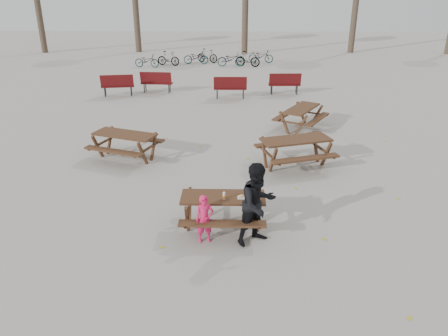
{
  "coord_description": "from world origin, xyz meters",
  "views": [
    {
      "loc": [
        0.2,
        -8.31,
        5.02
      ],
      "look_at": [
        0.0,
        1.0,
        1.0
      ],
      "focal_mm": 35.0,
      "sensor_mm": 36.0,
      "label": 1
    }
  ],
  "objects_px": {
    "food_tray": "(242,198)",
    "soda_bottle": "(224,196)",
    "child": "(205,219)",
    "adult": "(258,204)",
    "picnic_table_east": "(295,153)",
    "main_picnic_table": "(223,204)",
    "picnic_table_north": "(126,146)",
    "picnic_table_far": "(301,118)"
  },
  "relations": [
    {
      "from": "child",
      "to": "picnic_table_north",
      "type": "bearing_deg",
      "value": 105.97
    },
    {
      "from": "main_picnic_table",
      "to": "picnic_table_north",
      "type": "height_order",
      "value": "picnic_table_north"
    },
    {
      "from": "main_picnic_table",
      "to": "picnic_table_north",
      "type": "xyz_separation_m",
      "value": [
        -3.04,
        3.98,
        -0.18
      ]
    },
    {
      "from": "main_picnic_table",
      "to": "food_tray",
      "type": "distance_m",
      "value": 0.46
    },
    {
      "from": "child",
      "to": "food_tray",
      "type": "bearing_deg",
      "value": 15.74
    },
    {
      "from": "main_picnic_table",
      "to": "food_tray",
      "type": "xyz_separation_m",
      "value": [
        0.4,
        -0.1,
        0.21
      ]
    },
    {
      "from": "main_picnic_table",
      "to": "picnic_table_far",
      "type": "distance_m",
      "value": 7.5
    },
    {
      "from": "child",
      "to": "picnic_table_north",
      "type": "xyz_separation_m",
      "value": [
        -2.68,
        4.53,
        -0.12
      ]
    },
    {
      "from": "soda_bottle",
      "to": "picnic_table_east",
      "type": "height_order",
      "value": "soda_bottle"
    },
    {
      "from": "adult",
      "to": "picnic_table_east",
      "type": "relative_size",
      "value": 0.89
    },
    {
      "from": "main_picnic_table",
      "to": "picnic_table_far",
      "type": "relative_size",
      "value": 0.97
    },
    {
      "from": "main_picnic_table",
      "to": "adult",
      "type": "xyz_separation_m",
      "value": [
        0.71,
        -0.53,
        0.29
      ]
    },
    {
      "from": "food_tray",
      "to": "child",
      "type": "height_order",
      "value": "child"
    },
    {
      "from": "picnic_table_far",
      "to": "soda_bottle",
      "type": "bearing_deg",
      "value": -170.22
    },
    {
      "from": "food_tray",
      "to": "picnic_table_north",
      "type": "height_order",
      "value": "same"
    },
    {
      "from": "food_tray",
      "to": "adult",
      "type": "xyz_separation_m",
      "value": [
        0.32,
        -0.44,
        0.08
      ]
    },
    {
      "from": "main_picnic_table",
      "to": "child",
      "type": "xyz_separation_m",
      "value": [
        -0.37,
        -0.54,
        -0.06
      ]
    },
    {
      "from": "child",
      "to": "adult",
      "type": "distance_m",
      "value": 1.14
    },
    {
      "from": "main_picnic_table",
      "to": "child",
      "type": "relative_size",
      "value": 1.72
    },
    {
      "from": "child",
      "to": "soda_bottle",
      "type": "bearing_deg",
      "value": 31.76
    },
    {
      "from": "child",
      "to": "picnic_table_far",
      "type": "bearing_deg",
      "value": 53.45
    },
    {
      "from": "food_tray",
      "to": "soda_bottle",
      "type": "relative_size",
      "value": 1.06
    },
    {
      "from": "picnic_table_far",
      "to": "picnic_table_north",
      "type": "bearing_deg",
      "value": 147.97
    },
    {
      "from": "food_tray",
      "to": "picnic_table_east",
      "type": "bearing_deg",
      "value": 65.81
    },
    {
      "from": "main_picnic_table",
      "to": "picnic_table_east",
      "type": "xyz_separation_m",
      "value": [
        2.01,
        3.5,
        -0.16
      ]
    },
    {
      "from": "main_picnic_table",
      "to": "picnic_table_far",
      "type": "height_order",
      "value": "picnic_table_far"
    },
    {
      "from": "main_picnic_table",
      "to": "adult",
      "type": "bearing_deg",
      "value": -36.79
    },
    {
      "from": "adult",
      "to": "picnic_table_north",
      "type": "bearing_deg",
      "value": 95.25
    },
    {
      "from": "food_tray",
      "to": "adult",
      "type": "bearing_deg",
      "value": -54.01
    },
    {
      "from": "food_tray",
      "to": "child",
      "type": "relative_size",
      "value": 0.17
    },
    {
      "from": "soda_bottle",
      "to": "picnic_table_far",
      "type": "height_order",
      "value": "soda_bottle"
    },
    {
      "from": "child",
      "to": "picnic_table_north",
      "type": "relative_size",
      "value": 0.56
    },
    {
      "from": "soda_bottle",
      "to": "child",
      "type": "height_order",
      "value": "child"
    },
    {
      "from": "food_tray",
      "to": "picnic_table_east",
      "type": "height_order",
      "value": "picnic_table_east"
    },
    {
      "from": "child",
      "to": "main_picnic_table",
      "type": "bearing_deg",
      "value": 41.37
    },
    {
      "from": "adult",
      "to": "picnic_table_north",
      "type": "relative_size",
      "value": 0.93
    },
    {
      "from": "food_tray",
      "to": "soda_bottle",
      "type": "bearing_deg",
      "value": -174.74
    },
    {
      "from": "child",
      "to": "adult",
      "type": "bearing_deg",
      "value": -14.16
    },
    {
      "from": "main_picnic_table",
      "to": "child",
      "type": "height_order",
      "value": "child"
    },
    {
      "from": "child",
      "to": "picnic_table_east",
      "type": "distance_m",
      "value": 4.69
    },
    {
      "from": "main_picnic_table",
      "to": "soda_bottle",
      "type": "distance_m",
      "value": 0.29
    },
    {
      "from": "picnic_table_east",
      "to": "food_tray",
      "type": "bearing_deg",
      "value": -132.0
    }
  ]
}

